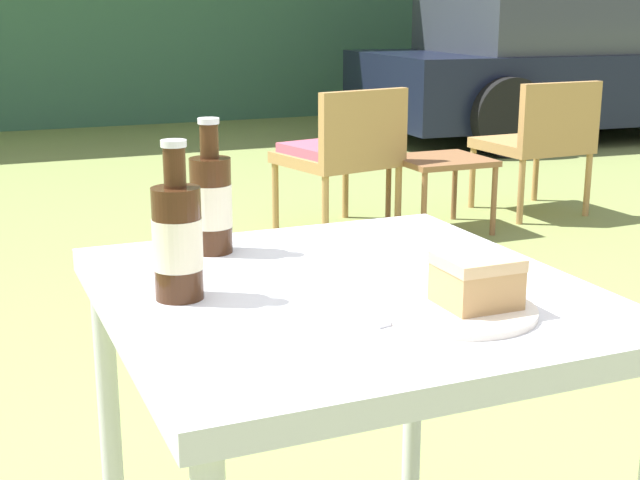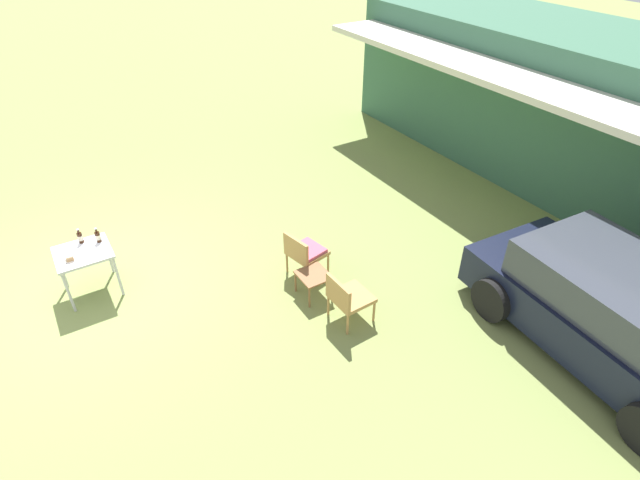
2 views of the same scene
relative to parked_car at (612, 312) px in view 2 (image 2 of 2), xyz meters
name	(u,v)px [view 2 (image 2 of 2)]	position (x,y,z in m)	size (l,w,h in m)	color
ground_plane	(96,290)	(-4.80, -5.64, -0.64)	(60.00, 60.00, 0.00)	olive
cabin_building	(592,113)	(-3.25, 3.88, 0.84)	(11.13, 4.41, 2.93)	#38664C
parked_car	(612,312)	(0.00, 0.00, 0.00)	(3.96, 2.19, 1.31)	black
wicker_chair_cushioned	(305,251)	(-3.45, -2.63, -0.18)	(0.63, 0.63, 0.78)	#B2844C
wicker_chair_plain	(347,296)	(-2.22, -2.66, -0.19)	(0.55, 0.55, 0.78)	#B2844C
garden_side_table	(314,277)	(-2.94, -2.78, -0.29)	(0.47, 0.45, 0.40)	brown
patio_table	(84,256)	(-4.80, -5.64, 0.04)	(0.73, 0.78, 0.76)	silver
cake_on_plate	(70,258)	(-4.69, -5.82, 0.15)	(0.22, 0.22, 0.08)	silver
cola_bottle_near	(98,237)	(-4.94, -5.37, 0.21)	(0.07, 0.07, 0.24)	#381E0F
cola_bottle_far	(80,237)	(-5.06, -5.60, 0.21)	(0.07, 0.07, 0.24)	#381E0F
fork	(71,257)	(-4.74, -5.81, 0.12)	(0.20, 0.05, 0.01)	silver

